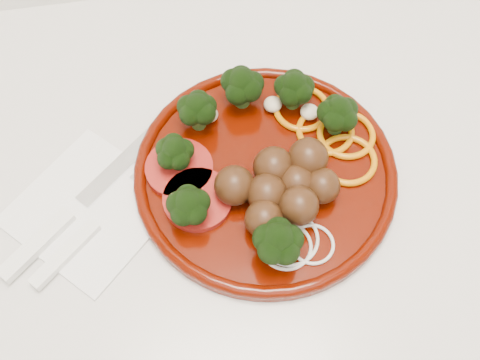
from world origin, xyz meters
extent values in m
cube|color=beige|center=(0.00, 1.70, 0.43)|extent=(2.40, 0.60, 0.87)
cube|color=silver|center=(0.00, 1.70, 0.89)|extent=(2.40, 0.60, 0.03)
cylinder|color=#400900|center=(0.18, 1.69, 0.91)|extent=(0.29, 0.29, 0.01)
torus|color=#400900|center=(0.18, 1.69, 0.91)|extent=(0.29, 0.29, 0.01)
sphere|color=#422410|center=(0.16, 1.63, 0.93)|extent=(0.04, 0.04, 0.04)
sphere|color=#422410|center=(0.20, 1.66, 0.93)|extent=(0.04, 0.04, 0.04)
sphere|color=#422410|center=(0.17, 1.66, 0.93)|extent=(0.04, 0.04, 0.04)
sphere|color=#422410|center=(0.20, 1.63, 0.93)|extent=(0.04, 0.04, 0.04)
sphere|color=#422410|center=(0.22, 1.69, 0.93)|extent=(0.04, 0.04, 0.04)
sphere|color=#422410|center=(0.23, 1.66, 0.93)|extent=(0.04, 0.04, 0.04)
sphere|color=#422410|center=(0.18, 1.69, 0.93)|extent=(0.04, 0.04, 0.04)
sphere|color=#422410|center=(0.14, 1.67, 0.93)|extent=(0.04, 0.04, 0.04)
torus|color=#C97107|center=(0.25, 1.73, 0.92)|extent=(0.07, 0.07, 0.01)
torus|color=#C97107|center=(0.27, 1.69, 0.92)|extent=(0.07, 0.07, 0.01)
torus|color=#C97107|center=(0.23, 1.77, 0.92)|extent=(0.07, 0.07, 0.01)
torus|color=#C97107|center=(0.28, 1.72, 0.92)|extent=(0.07, 0.07, 0.01)
cylinder|color=#720A07|center=(0.09, 1.71, 0.92)|extent=(0.07, 0.07, 0.01)
cylinder|color=#720A07|center=(0.10, 1.67, 0.92)|extent=(0.07, 0.07, 0.01)
torus|color=beige|center=(0.18, 1.60, 0.91)|extent=(0.05, 0.05, 0.00)
torus|color=beige|center=(0.21, 1.60, 0.91)|extent=(0.05, 0.05, 0.00)
torus|color=beige|center=(0.19, 1.61, 0.91)|extent=(0.06, 0.06, 0.00)
ellipsoid|color=#C6B793|center=(0.20, 1.78, 0.92)|extent=(0.02, 0.02, 0.01)
ellipsoid|color=#C6B793|center=(0.13, 1.77, 0.92)|extent=(0.02, 0.02, 0.01)
ellipsoid|color=#C6B793|center=(0.24, 1.76, 0.92)|extent=(0.02, 0.02, 0.01)
cube|color=white|center=(-0.01, 1.69, 0.90)|extent=(0.21, 0.21, 0.00)
cube|color=silver|center=(0.02, 1.73, 0.91)|extent=(0.11, 0.10, 0.00)
cube|color=white|center=(-0.07, 1.65, 0.91)|extent=(0.08, 0.07, 0.01)
cube|color=white|center=(-0.04, 1.63, 0.91)|extent=(0.07, 0.07, 0.01)
cube|color=silver|center=(0.05, 1.72, 0.91)|extent=(0.04, 0.04, 0.00)
cube|color=silver|center=(0.08, 1.73, 0.91)|extent=(0.03, 0.02, 0.00)
cube|color=silver|center=(0.07, 1.73, 0.91)|extent=(0.03, 0.02, 0.00)
cube|color=silver|center=(0.07, 1.74, 0.91)|extent=(0.03, 0.02, 0.00)
cube|color=silver|center=(0.06, 1.74, 0.91)|extent=(0.03, 0.02, 0.00)
camera|label=1|loc=(0.09, 1.37, 1.48)|focal=45.00mm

